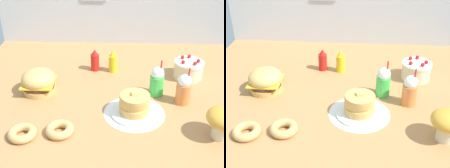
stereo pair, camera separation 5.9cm
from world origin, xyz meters
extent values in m
cube|color=#B27F4C|center=(0.00, 0.00, -0.01)|extent=(2.15, 2.09, 0.02)
cylinder|color=white|center=(0.17, -0.11, 0.00)|extent=(0.39, 0.39, 0.00)
cylinder|color=#DBA859|center=(-0.49, 0.12, 0.02)|extent=(0.23, 0.23, 0.04)
cylinder|color=#59331E|center=(-0.49, 0.12, 0.06)|extent=(0.21, 0.21, 0.03)
cube|color=yellow|center=(-0.49, 0.12, 0.08)|extent=(0.22, 0.22, 0.01)
ellipsoid|color=#E5B260|center=(-0.49, 0.12, 0.10)|extent=(0.24, 0.24, 0.13)
cylinder|color=white|center=(0.17, -0.11, 0.01)|extent=(0.30, 0.30, 0.01)
cylinder|color=#E0AD5B|center=(0.17, -0.12, 0.03)|extent=(0.18, 0.18, 0.02)
cylinder|color=#E0AD5B|center=(0.17, -0.12, 0.05)|extent=(0.19, 0.19, 0.02)
cylinder|color=#E0AD5B|center=(0.17, -0.11, 0.08)|extent=(0.19, 0.19, 0.02)
cylinder|color=#E0AD5B|center=(0.17, -0.11, 0.10)|extent=(0.19, 0.19, 0.02)
cylinder|color=#E0AD5B|center=(0.17, -0.12, 0.13)|extent=(0.19, 0.19, 0.02)
cube|color=#F7E072|center=(0.17, -0.11, 0.15)|extent=(0.04, 0.04, 0.02)
cylinder|color=beige|center=(0.59, 0.38, 0.06)|extent=(0.21, 0.21, 0.12)
cylinder|color=#F4EACC|center=(0.59, 0.38, 0.12)|extent=(0.22, 0.22, 0.02)
sphere|color=red|center=(0.66, 0.37, 0.15)|extent=(0.03, 0.03, 0.03)
sphere|color=red|center=(0.60, 0.44, 0.15)|extent=(0.03, 0.03, 0.03)
sphere|color=red|center=(0.55, 0.43, 0.15)|extent=(0.03, 0.03, 0.03)
sphere|color=red|center=(0.54, 0.34, 0.15)|extent=(0.03, 0.03, 0.03)
sphere|color=red|center=(0.62, 0.32, 0.15)|extent=(0.03, 0.03, 0.03)
cylinder|color=red|center=(-0.13, 0.47, 0.07)|extent=(0.07, 0.07, 0.13)
cone|color=red|center=(-0.13, 0.47, 0.16)|extent=(0.05, 0.05, 0.04)
cylinder|color=yellow|center=(0.01, 0.45, 0.07)|extent=(0.07, 0.07, 0.13)
cone|color=yellow|center=(0.01, 0.45, 0.16)|extent=(0.05, 0.05, 0.04)
cylinder|color=green|center=(0.33, 0.12, 0.07)|extent=(0.10, 0.10, 0.14)
sphere|color=white|center=(0.33, 0.12, 0.17)|extent=(0.09, 0.09, 0.09)
cylinder|color=red|center=(0.35, 0.12, 0.20)|extent=(0.01, 0.03, 0.14)
cylinder|color=orange|center=(0.50, 0.03, 0.07)|extent=(0.10, 0.10, 0.14)
sphere|color=white|center=(0.50, 0.03, 0.17)|extent=(0.09, 0.09, 0.09)
cylinder|color=red|center=(0.52, 0.03, 0.20)|extent=(0.01, 0.03, 0.14)
torus|color=tan|center=(-0.47, -0.37, 0.02)|extent=(0.17, 0.17, 0.05)
torus|color=brown|center=(-0.47, -0.37, 0.03)|extent=(0.16, 0.16, 0.04)
torus|color=tan|center=(-0.26, -0.33, 0.02)|extent=(0.17, 0.17, 0.05)
torus|color=#F2E5C6|center=(-0.26, -0.33, 0.03)|extent=(0.16, 0.16, 0.04)
cylinder|color=beige|center=(0.66, -0.32, 0.04)|extent=(0.11, 0.11, 0.09)
ellipsoid|color=gold|center=(0.66, -0.32, 0.13)|extent=(0.20, 0.20, 0.11)
camera|label=1|loc=(0.10, -1.68, 1.15)|focal=48.45mm
camera|label=2|loc=(0.16, -1.68, 1.15)|focal=48.45mm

